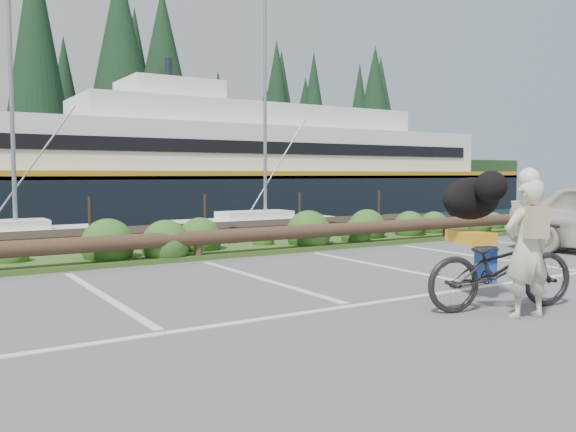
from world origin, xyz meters
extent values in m
plane|color=#545456|center=(0.00, 0.00, 0.00)|extent=(72.00, 72.00, 0.00)
cube|color=#3D5B21|center=(0.00, 5.30, 0.05)|extent=(34.00, 1.60, 0.10)
imported|color=black|center=(1.49, -1.54, 0.55)|extent=(2.22, 1.25, 1.11)
imported|color=beige|center=(1.37, -2.02, 0.84)|extent=(0.69, 0.54, 1.67)
ellipsoid|color=black|center=(1.67, -0.89, 1.40)|extent=(0.74, 1.10, 0.58)
camera|label=1|loc=(-4.91, -6.64, 1.74)|focal=38.00mm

